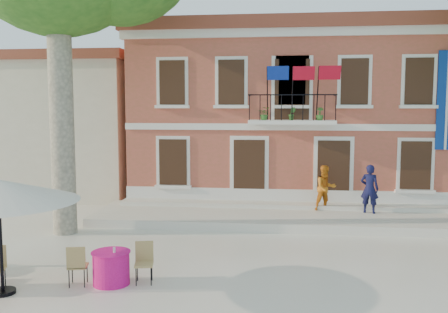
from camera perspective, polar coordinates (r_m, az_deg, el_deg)
ground at (r=13.86m, az=-0.48°, el=-11.42°), size 90.00×90.00×0.00m
main_building at (r=23.13m, az=7.56°, el=4.97°), size 13.50×9.59×7.50m
neighbor_west at (r=26.60m, az=-18.17°, el=3.63°), size 9.40×9.40×6.40m
terrace at (r=17.98m, az=7.67°, el=-6.94°), size 14.00×3.40×0.30m
pedestrian_navy at (r=18.47m, az=16.30°, el=-3.56°), size 0.73×0.59×1.74m
pedestrian_orange at (r=18.53m, az=11.53°, el=-3.55°), size 0.97×0.87×1.65m
cafe_table_1 at (r=12.05m, az=-12.77°, el=-12.16°), size 1.97×0.90×0.95m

